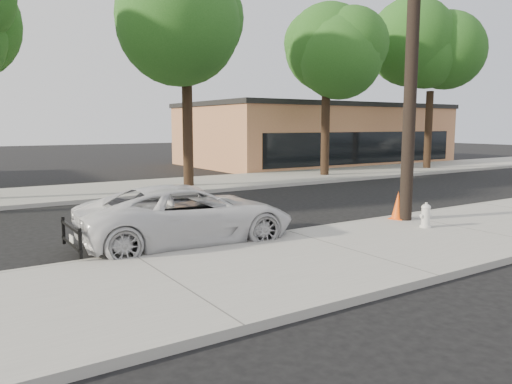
{
  "coord_description": "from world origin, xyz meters",
  "views": [
    {
      "loc": [
        -7.29,
        -11.83,
        2.77
      ],
      "look_at": [
        -0.18,
        -0.91,
        1.0
      ],
      "focal_mm": 35.0,
      "sensor_mm": 36.0,
      "label": 1
    }
  ],
  "objects_px": {
    "traffic_cone": "(398,205)",
    "fire_hydrant": "(426,216)",
    "police_cruiser": "(188,215)",
    "utility_pole": "(412,51)"
  },
  "relations": [
    {
      "from": "traffic_cone",
      "to": "fire_hydrant",
      "type": "bearing_deg",
      "value": -104.82
    },
    {
      "from": "fire_hydrant",
      "to": "police_cruiser",
      "type": "bearing_deg",
      "value": 169.84
    },
    {
      "from": "police_cruiser",
      "to": "fire_hydrant",
      "type": "xyz_separation_m",
      "value": [
        5.61,
        -2.25,
        -0.25
      ]
    },
    {
      "from": "utility_pole",
      "to": "police_cruiser",
      "type": "height_order",
      "value": "utility_pole"
    },
    {
      "from": "police_cruiser",
      "to": "fire_hydrant",
      "type": "distance_m",
      "value": 6.05
    },
    {
      "from": "fire_hydrant",
      "to": "traffic_cone",
      "type": "height_order",
      "value": "traffic_cone"
    },
    {
      "from": "utility_pole",
      "to": "traffic_cone",
      "type": "height_order",
      "value": "utility_pole"
    },
    {
      "from": "fire_hydrant",
      "to": "traffic_cone",
      "type": "distance_m",
      "value": 1.23
    },
    {
      "from": "utility_pole",
      "to": "fire_hydrant",
      "type": "bearing_deg",
      "value": -111.72
    },
    {
      "from": "utility_pole",
      "to": "fire_hydrant",
      "type": "relative_size",
      "value": 14.91
    }
  ]
}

